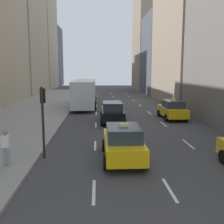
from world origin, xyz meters
TOP-DOWN VIEW (x-y plane):
  - sidewalk_left at (-7.00, 27.00)m, footprint 8.00×66.00m
  - lane_markings at (2.60, 23.00)m, footprint 5.72×56.00m
  - building_row_left at (-14.00, 41.05)m, footprint 6.00×86.00m
  - taxi_lead at (6.80, 22.40)m, footprint 2.02×4.40m
  - taxi_second at (1.20, 11.44)m, footprint 2.02×4.40m
  - sedan_black_near at (1.20, 21.06)m, footprint 2.02×4.86m
  - city_bus at (-1.61, 31.30)m, footprint 2.80×11.61m
  - pedestrian_far_walking at (-4.11, 10.42)m, footprint 0.36×0.22m
  - traffic_light_pole at (-2.75, 11.98)m, footprint 0.24×0.42m

SIDE VIEW (x-z plane):
  - lane_markings at x=2.60m, z-range 0.00..0.01m
  - sidewalk_left at x=-7.00m, z-range 0.00..0.15m
  - taxi_lead at x=6.80m, z-range -0.05..1.82m
  - taxi_second at x=1.20m, z-range -0.05..1.82m
  - sedan_black_near at x=1.20m, z-range 0.01..1.79m
  - pedestrian_far_walking at x=-4.11m, z-range 0.24..1.89m
  - city_bus at x=-1.61m, z-range 0.16..3.41m
  - traffic_light_pole at x=-2.75m, z-range 0.61..4.21m
  - building_row_left at x=-14.00m, z-range -2.42..27.10m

